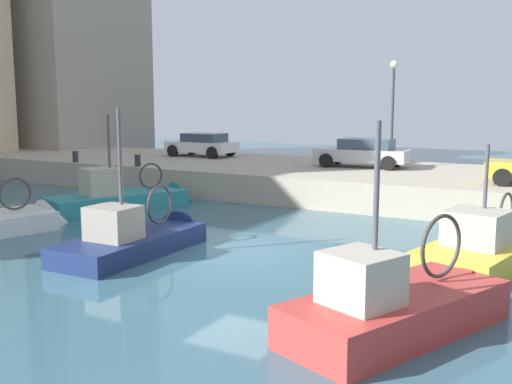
{
  "coord_description": "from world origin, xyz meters",
  "views": [
    {
      "loc": [
        -14.42,
        -8.6,
        4.26
      ],
      "look_at": [
        3.13,
        1.29,
        1.2
      ],
      "focal_mm": 42.55,
      "sensor_mm": 36.0,
      "label": 1
    }
  ],
  "objects": [
    {
      "name": "mooring_bollard_south",
      "position": [
        7.35,
        10.0,
        1.48
      ],
      "size": [
        0.28,
        0.28,
        0.55
      ],
      "primitive_type": "cylinder",
      "color": "#2D2D33",
      "rests_on": "quay_wall"
    },
    {
      "name": "parked_car_silver",
      "position": [
        12.21,
        0.76,
        1.88
      ],
      "size": [
        2.15,
        4.31,
        1.31
      ],
      "color": "#B7B7BC",
      "rests_on": "quay_wall"
    },
    {
      "name": "water_surface",
      "position": [
        0.0,
        0.0,
        0.0
      ],
      "size": [
        80.0,
        80.0,
        0.0
      ],
      "primitive_type": "plane",
      "color": "#386070",
      "rests_on": "ground"
    },
    {
      "name": "quay_streetlamp",
      "position": [
        13.0,
        -0.32,
        4.45
      ],
      "size": [
        0.36,
        0.36,
        4.83
      ],
      "color": "#38383D",
      "rests_on": "quay_wall"
    },
    {
      "name": "mooring_bollard_mid",
      "position": [
        7.35,
        14.0,
        1.48
      ],
      "size": [
        0.28,
        0.28,
        0.55
      ],
      "primitive_type": "cylinder",
      "color": "#2D2D33",
      "rests_on": "quay_wall"
    },
    {
      "name": "fishing_boat_teal",
      "position": [
        3.68,
        7.52,
        0.14
      ],
      "size": [
        6.41,
        3.97,
        4.59
      ],
      "color": "teal",
      "rests_on": "ground"
    },
    {
      "name": "fishing_boat_yellow",
      "position": [
        2.43,
        -6.32,
        0.13
      ],
      "size": [
        6.25,
        3.11,
        4.08
      ],
      "color": "gold",
      "rests_on": "ground"
    },
    {
      "name": "fishing_boat_red",
      "position": [
        -3.53,
        -5.72,
        0.13
      ],
      "size": [
        5.72,
        3.66,
        4.75
      ],
      "color": "#BC3833",
      "rests_on": "ground"
    },
    {
      "name": "fishing_boat_navy",
      "position": [
        -1.34,
        2.53,
        0.12
      ],
      "size": [
        5.54,
        2.16,
        4.91
      ],
      "color": "navy",
      "rests_on": "ground"
    },
    {
      "name": "quay_wall",
      "position": [
        11.5,
        0.0,
        0.6
      ],
      "size": [
        9.0,
        56.0,
        1.2
      ],
      "primitive_type": "cube",
      "color": "#ADA08C",
      "rests_on": "ground"
    },
    {
      "name": "waterfront_building_west_mid",
      "position": [
        16.4,
        24.0,
        9.8
      ],
      "size": [
        9.53,
        8.43,
        19.57
      ],
      "color": "#A39384",
      "rests_on": "ground"
    },
    {
      "name": "parked_car_white",
      "position": [
        13.02,
        10.25,
        1.87
      ],
      "size": [
        2.01,
        3.84,
        1.28
      ],
      "color": "silver",
      "rests_on": "quay_wall"
    }
  ]
}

